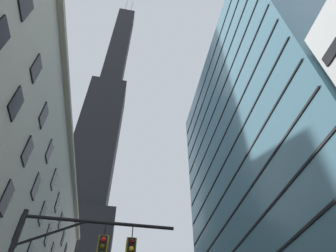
{
  "coord_description": "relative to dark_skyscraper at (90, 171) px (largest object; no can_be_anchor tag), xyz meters",
  "views": [
    {
      "loc": [
        -3.16,
        -6.2,
        1.66
      ],
      "look_at": [
        2.92,
        26.99,
        35.97
      ],
      "focal_mm": 31.04,
      "sensor_mm": 36.0,
      "label": 1
    }
  ],
  "objects": [
    {
      "name": "dark_skyscraper",
      "position": [
        0.0,
        0.0,
        0.0
      ],
      "size": [
        23.81,
        23.81,
        233.41
      ],
      "color": "black",
      "rests_on": "ground"
    },
    {
      "name": "glass_office_midrise",
      "position": [
        35.59,
        -63.15,
        -40.62
      ],
      "size": [
        16.9,
        40.27,
        56.55
      ],
      "color": "teal",
      "rests_on": "ground"
    }
  ]
}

